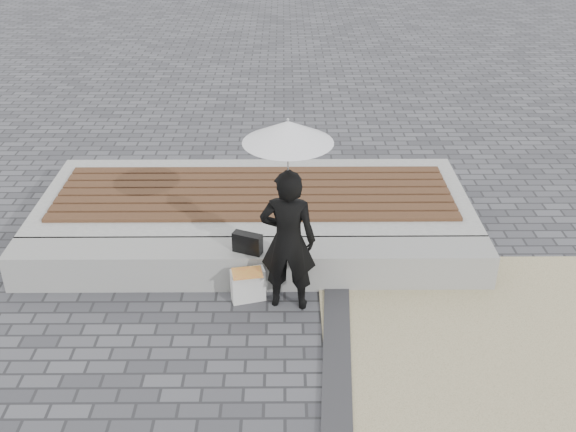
% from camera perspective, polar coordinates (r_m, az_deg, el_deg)
% --- Properties ---
extents(ground, '(80.00, 80.00, 0.00)m').
position_cam_1_polar(ground, '(5.77, -3.83, -14.51)').
color(ground, '#505055').
rests_on(ground, ground).
extents(edging_band, '(0.61, 5.20, 0.04)m').
position_cam_1_polar(edging_band, '(5.41, 4.23, -17.98)').
color(edging_band, '#2F3032').
rests_on(edging_band, ground).
extents(seating_ledge, '(5.00, 0.45, 0.40)m').
position_cam_1_polar(seating_ledge, '(6.90, -3.20, -4.11)').
color(seating_ledge, gray).
rests_on(seating_ledge, ground).
extents(timber_platform, '(5.00, 2.00, 0.40)m').
position_cam_1_polar(timber_platform, '(7.93, -2.83, 0.62)').
color(timber_platform, '#AFB0AA').
rests_on(timber_platform, ground).
extents(timber_decking, '(4.60, 1.40, 0.04)m').
position_cam_1_polar(timber_decking, '(7.83, -2.87, 2.04)').
color(timber_decking, brown).
rests_on(timber_decking, timber_platform).
extents(woman, '(0.58, 0.42, 1.47)m').
position_cam_1_polar(woman, '(6.25, 0.00, -2.13)').
color(woman, black).
rests_on(woman, ground).
extents(parasol, '(0.80, 0.80, 1.03)m').
position_cam_1_polar(parasol, '(5.76, 0.00, 7.25)').
color(parasol, '#B5B5BA').
rests_on(parasol, ground).
extents(handbag, '(0.32, 0.21, 0.21)m').
position_cam_1_polar(handbag, '(6.67, -3.50, -2.34)').
color(handbag, black).
rests_on(handbag, seating_ledge).
extents(canvas_tote, '(0.36, 0.22, 0.35)m').
position_cam_1_polar(canvas_tote, '(6.63, -3.46, -5.95)').
color(canvas_tote, silver).
rests_on(canvas_tote, ground).
extents(magazine, '(0.32, 0.26, 0.01)m').
position_cam_1_polar(magazine, '(6.49, -3.53, -4.90)').
color(magazine, red).
rests_on(magazine, canvas_tote).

